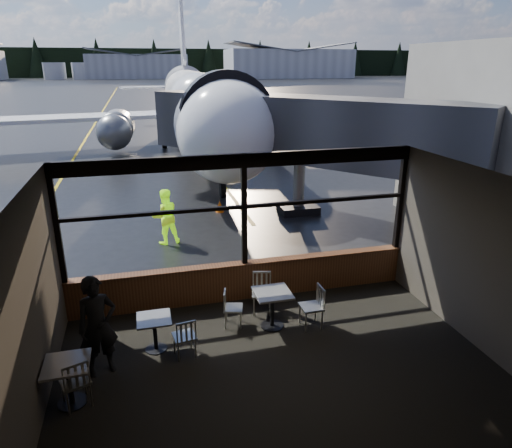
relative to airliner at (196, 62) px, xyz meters
name	(u,v)px	position (x,y,z in m)	size (l,w,h in m)	color
ground_plane	(142,86)	(-1.76, 99.18, -5.46)	(520.00, 520.00, 0.00)	black
carpet_floor	(283,375)	(-1.76, -23.82, -5.45)	(8.00, 6.00, 0.01)	black
ceiling	(287,188)	(-1.76, -23.82, -1.96)	(8.00, 6.00, 0.04)	#38332D
wall_left	(27,320)	(-5.76, -23.82, -3.71)	(0.04, 6.00, 3.50)	#463F38
wall_right	(486,264)	(2.24, -23.82, -3.71)	(0.04, 6.00, 3.50)	#463F38
wall_back	(370,413)	(-1.76, -26.82, -3.71)	(8.00, 0.04, 3.50)	#463F38
window_sill	(245,281)	(-1.76, -20.82, -5.01)	(8.00, 0.28, 0.90)	#4D2A17
window_header	(244,160)	(-1.76, -20.82, -2.11)	(8.00, 0.18, 0.30)	black
mullion_left	(56,226)	(-5.71, -20.82, -3.26)	(0.12, 0.12, 2.60)	black
mullion_centre	(244,211)	(-1.76, -20.82, -3.26)	(0.12, 0.12, 2.60)	black
mullion_right	(400,199)	(2.19, -20.82, -3.26)	(0.12, 0.12, 2.60)	black
window_transom	(244,207)	(-1.76, -20.82, -3.16)	(8.00, 0.10, 0.08)	black
airliner	(196,62)	(0.00, 0.00, 0.00)	(29.77, 35.72, 10.92)	white
jet_bridge	(308,155)	(1.84, -15.32, -3.17)	(8.58, 10.49, 4.58)	#2D2D2F
cafe_table_near	(272,309)	(-1.49, -22.21, -5.04)	(0.75, 0.75, 0.83)	#9E9991
cafe_table_mid	(155,334)	(-3.94, -22.44, -5.10)	(0.64, 0.64, 0.71)	gray
cafe_table_left	(70,383)	(-5.36, -23.63, -5.06)	(0.72, 0.72, 0.79)	#A9A39C
chair_near_e	(311,307)	(-0.69, -22.42, -4.99)	(0.51, 0.51, 0.94)	beige
chair_near_w	(233,308)	(-2.28, -21.94, -5.05)	(0.45, 0.45, 0.82)	#AEAA9D
chair_near_n	(262,294)	(-1.55, -21.58, -4.99)	(0.51, 0.51, 0.94)	beige
chair_mid_s	(184,337)	(-3.41, -22.79, -5.03)	(0.47, 0.47, 0.86)	#B3AEA1
chair_left_s	(75,381)	(-5.27, -23.69, -4.99)	(0.51, 0.51, 0.93)	#B1ADA0
passenger	(98,326)	(-4.91, -22.89, -4.51)	(0.69, 0.45, 1.90)	black
ground_crew	(165,217)	(-3.33, -16.69, -4.59)	(0.84, 0.66, 1.74)	#BFF219
cone_nose	(220,206)	(-1.14, -13.97, -5.23)	(0.33, 0.33, 0.45)	#DB6506
hangar_mid	(137,65)	(-1.76, 164.18, -0.46)	(38.00, 15.00, 10.00)	silver
hangar_right	(288,63)	(58.24, 157.18, 0.54)	(50.00, 20.00, 12.00)	silver
fuel_tank_a	(55,71)	(-31.76, 161.18, -2.46)	(8.00, 8.00, 6.00)	silver
fuel_tank_b	(83,71)	(-21.76, 161.18, -2.46)	(8.00, 8.00, 6.00)	silver
fuel_tank_c	(111,71)	(-11.76, 161.18, -2.46)	(8.00, 8.00, 6.00)	silver
treeline	(136,63)	(-1.76, 189.18, 0.54)	(360.00, 3.00, 12.00)	black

